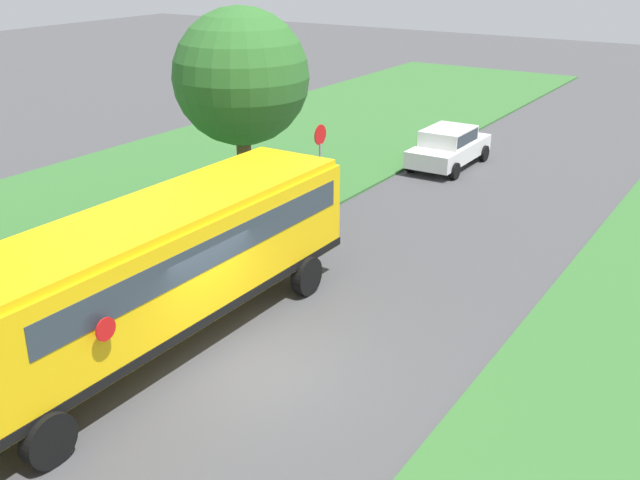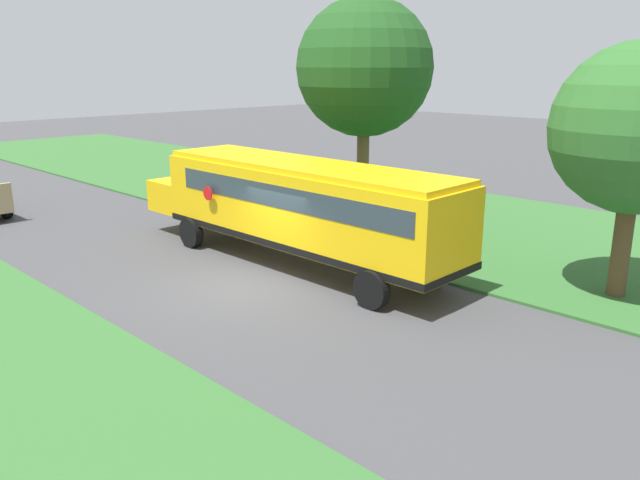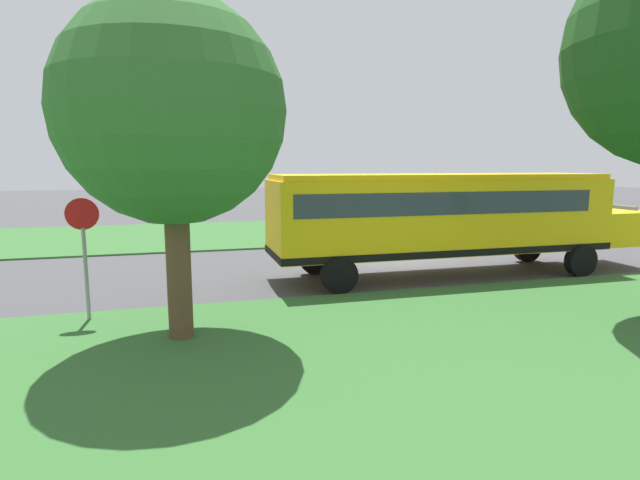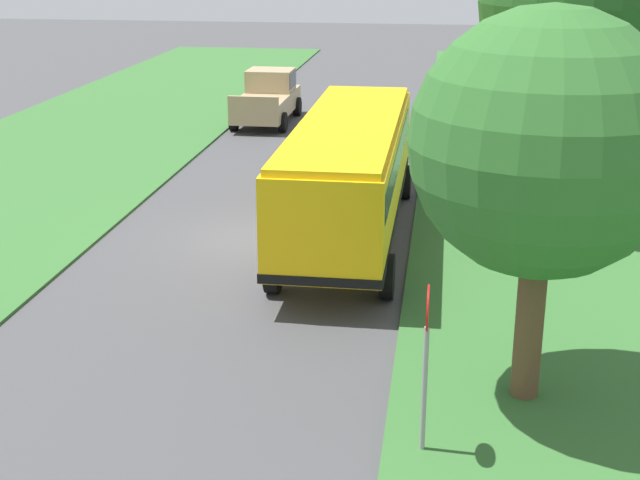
# 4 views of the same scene
# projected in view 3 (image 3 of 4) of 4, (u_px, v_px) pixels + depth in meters

# --- Properties ---
(ground_plane) EXTENTS (120.00, 120.00, 0.00)m
(ground_plane) POSITION_uv_depth(u_px,v_px,m) (403.00, 262.00, 17.87)
(ground_plane) COLOR #424244
(grass_far_side) EXTENTS (10.00, 80.00, 0.07)m
(grass_far_side) POSITION_uv_depth(u_px,v_px,m) (331.00, 230.00, 26.44)
(grass_far_side) COLOR #33662D
(grass_far_side) RESTS_ON ground
(school_bus) EXTENTS (2.85, 12.42, 3.16)m
(school_bus) POSITION_uv_depth(u_px,v_px,m) (449.00, 214.00, 15.42)
(school_bus) COLOR yellow
(school_bus) RESTS_ON ground
(oak_tree_roadside_mid) EXTENTS (4.25, 4.25, 6.55)m
(oak_tree_roadside_mid) POSITION_uv_depth(u_px,v_px,m) (178.00, 112.00, 9.19)
(oak_tree_roadside_mid) COLOR brown
(oak_tree_roadside_mid) RESTS_ON ground
(stop_sign) EXTENTS (0.08, 0.68, 2.74)m
(stop_sign) POSITION_uv_depth(u_px,v_px,m) (84.00, 245.00, 10.69)
(stop_sign) COLOR gray
(stop_sign) RESTS_ON ground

